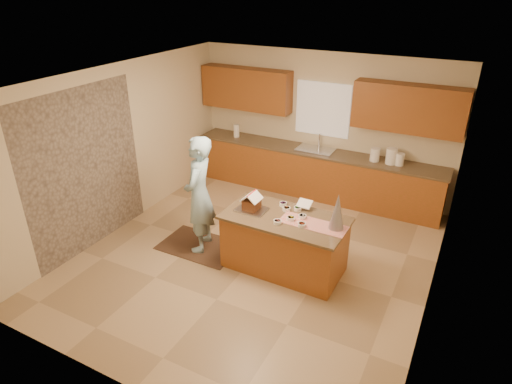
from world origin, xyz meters
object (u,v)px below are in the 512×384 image
gingerbread_house (252,203)px  boy (199,195)px  tinsel_tree (337,212)px  island_base (284,244)px

gingerbread_house → boy: bearing=-175.8°
tinsel_tree → gingerbread_house: bearing=-176.6°
boy → gingerbread_house: bearing=78.7°
tinsel_tree → gingerbread_house: (-1.24, -0.07, -0.13)m
tinsel_tree → gingerbread_house: tinsel_tree is taller
island_base → boy: (-1.37, -0.10, 0.52)m
island_base → gingerbread_house: (-0.51, -0.04, 0.57)m
tinsel_tree → boy: size_ratio=0.28×
island_base → boy: 1.47m
island_base → gingerbread_house: size_ratio=6.33×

